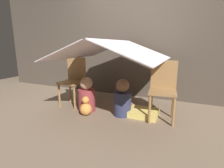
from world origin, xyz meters
name	(u,v)px	position (x,y,z in m)	size (l,w,h in m)	color
ground_plane	(106,117)	(0.00, 0.00, 0.00)	(8.80, 8.80, 0.00)	#7A6651
wall_back	(133,37)	(0.00, 1.30, 1.25)	(7.00, 0.05, 2.50)	#4C4238
chair_left	(74,79)	(-0.79, 0.30, 0.48)	(0.38, 0.38, 0.86)	olive
chair_right	(163,88)	(0.78, 0.30, 0.48)	(0.42, 0.42, 0.86)	olive
sheet_canopy	(112,50)	(0.00, 0.24, 1.01)	(1.58, 1.54, 0.30)	silver
person_front	(87,96)	(-0.41, 0.12, 0.25)	(0.28, 0.28, 0.58)	maroon
person_second	(122,99)	(0.20, 0.19, 0.26)	(0.27, 0.27, 0.58)	#2D3351
floor_cushion	(143,113)	(0.51, 0.28, 0.05)	(0.44, 0.36, 0.10)	#E5CC66
plush_toy	(86,107)	(-0.33, -0.04, 0.12)	(0.19, 0.19, 0.30)	#D88C3F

